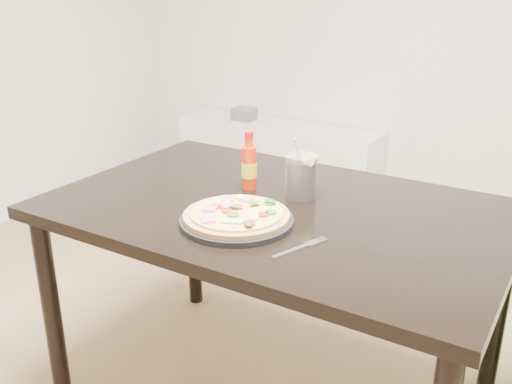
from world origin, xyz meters
The scene contains 8 objects.
dining_table centered at (0.20, 0.28, 0.67)m, with size 1.40×0.90×0.75m.
plate centered at (0.18, 0.09, 0.76)m, with size 0.33×0.33×0.02m, color black.
pizza centered at (0.18, 0.09, 0.78)m, with size 0.31×0.31×0.03m.
hot_sauce_bottle centered at (0.05, 0.36, 0.83)m, with size 0.06×0.06×0.20m.
cola_cup centered at (0.24, 0.38, 0.82)m, with size 0.11×0.10×0.19m.
fork centered at (0.41, 0.05, 0.75)m, with size 0.08×0.18×0.00m.
media_console centered at (-0.80, 2.07, 0.25)m, with size 1.40×0.34×0.50m, color white.
cd_stack centered at (-1.05, 2.05, 0.54)m, with size 0.14×0.12×0.08m.
Camera 1 is at (1.01, -1.16, 1.41)m, focal length 40.00 mm.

